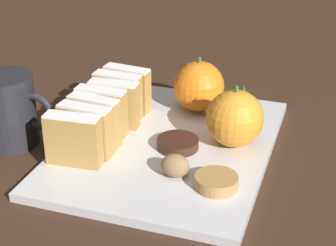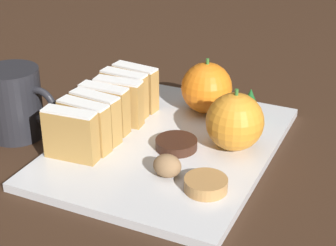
{
  "view_description": "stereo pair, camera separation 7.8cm",
  "coord_description": "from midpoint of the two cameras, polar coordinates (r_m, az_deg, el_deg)",
  "views": [
    {
      "loc": [
        0.22,
        -0.66,
        0.39
      ],
      "look_at": [
        0.0,
        0.0,
        0.04
      ],
      "focal_mm": 60.0,
      "sensor_mm": 36.0,
      "label": 1
    },
    {
      "loc": [
        0.29,
        -0.63,
        0.39
      ],
      "look_at": [
        0.0,
        0.0,
        0.04
      ],
      "focal_mm": 60.0,
      "sensor_mm": 36.0,
      "label": 2
    }
  ],
  "objects": [
    {
      "name": "ground_plane",
      "position": [
        0.8,
        -2.79,
        -2.77
      ],
      "size": [
        6.0,
        6.0,
        0.0
      ],
      "primitive_type": "plane",
      "color": "#382316"
    },
    {
      "name": "serving_platter",
      "position": [
        0.79,
        -2.8,
        -2.39
      ],
      "size": [
        0.28,
        0.37,
        0.01
      ],
      "color": "silver",
      "rests_on": "ground_plane"
    },
    {
      "name": "stollen_slice_front",
      "position": [
        0.74,
        -12.58,
        -1.77
      ],
      "size": [
        0.07,
        0.03,
        0.07
      ],
      "color": "#B28442",
      "rests_on": "serving_platter"
    },
    {
      "name": "stollen_slice_second",
      "position": [
        0.76,
        -11.32,
        -0.8
      ],
      "size": [
        0.07,
        0.03,
        0.07
      ],
      "color": "#B28442",
      "rests_on": "serving_platter"
    },
    {
      "name": "stollen_slice_third",
      "position": [
        0.78,
        -10.31,
        0.15
      ],
      "size": [
        0.07,
        0.03,
        0.07
      ],
      "color": "#B28442",
      "rests_on": "serving_platter"
    },
    {
      "name": "stollen_slice_fourth",
      "position": [
        0.81,
        -9.54,
        1.07
      ],
      "size": [
        0.07,
        0.02,
        0.07
      ],
      "color": "#B28442",
      "rests_on": "serving_platter"
    },
    {
      "name": "stollen_slice_fifth",
      "position": [
        0.83,
        -8.2,
        1.85
      ],
      "size": [
        0.07,
        0.03,
        0.07
      ],
      "color": "#B28442",
      "rests_on": "serving_platter"
    },
    {
      "name": "stollen_slice_sixth",
      "position": [
        0.85,
        -7.74,
        2.7
      ],
      "size": [
        0.07,
        0.03,
        0.07
      ],
      "color": "#B28442",
      "rests_on": "serving_platter"
    },
    {
      "name": "stollen_slice_back",
      "position": [
        0.88,
        -6.7,
        3.41
      ],
      "size": [
        0.07,
        0.03,
        0.07
      ],
      "color": "#B28442",
      "rests_on": "serving_platter"
    },
    {
      "name": "orange_near",
      "position": [
        0.77,
        3.96,
        0.4
      ],
      "size": [
        0.08,
        0.08,
        0.09
      ],
      "color": "orange",
      "rests_on": "serving_platter"
    },
    {
      "name": "orange_far",
      "position": [
        0.87,
        0.6,
        3.7
      ],
      "size": [
        0.08,
        0.08,
        0.09
      ],
      "color": "orange",
      "rests_on": "serving_platter"
    },
    {
      "name": "walnut",
      "position": [
        0.71,
        -2.42,
        -4.44
      ],
      "size": [
        0.04,
        0.03,
        0.03
      ],
      "color": "#8E6B47",
      "rests_on": "serving_platter"
    },
    {
      "name": "chocolate_cookie",
      "position": [
        0.77,
        -1.89,
        -2.17
      ],
      "size": [
        0.06,
        0.06,
        0.01
      ],
      "color": "#381E14",
      "rests_on": "serving_platter"
    },
    {
      "name": "gingerbread_cookie",
      "position": [
        0.69,
        1.71,
        -6.08
      ],
      "size": [
        0.05,
        0.05,
        0.02
      ],
      "color": "#B27F47",
      "rests_on": "serving_platter"
    },
    {
      "name": "evergreen_sprig",
      "position": [
        0.86,
        5.07,
        2.31
      ],
      "size": [
        0.04,
        0.04,
        0.05
      ],
      "color": "#195623",
      "rests_on": "serving_platter"
    },
    {
      "name": "coffee_mug",
      "position": [
        0.83,
        -18.54,
        1.16
      ],
      "size": [
        0.12,
        0.08,
        0.1
      ],
      "color": "#232328",
      "rests_on": "ground_plane"
    }
  ]
}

